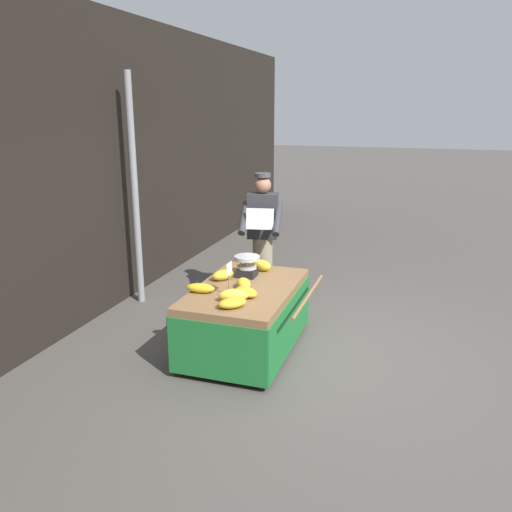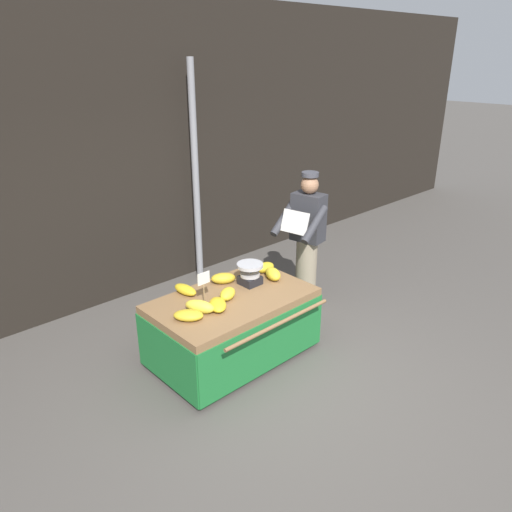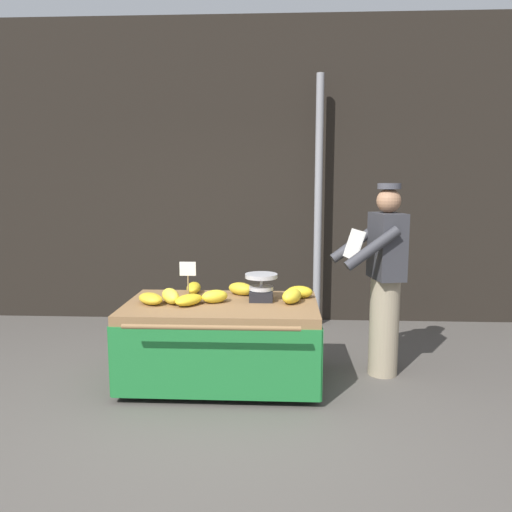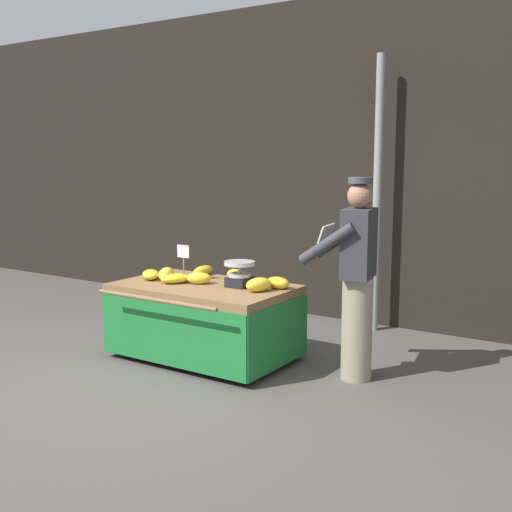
{
  "view_description": "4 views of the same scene",
  "coord_description": "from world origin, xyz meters",
  "px_view_note": "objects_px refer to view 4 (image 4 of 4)",
  "views": [
    {
      "loc": [
        -4.91,
        -0.96,
        2.52
      ],
      "look_at": [
        0.38,
        0.77,
        0.93
      ],
      "focal_mm": 36.73,
      "sensor_mm": 36.0,
      "label": 1
    },
    {
      "loc": [
        -2.87,
        -2.63,
        2.99
      ],
      "look_at": [
        0.29,
        0.76,
        1.06
      ],
      "focal_mm": 34.42,
      "sensor_mm": 36.0,
      "label": 2
    },
    {
      "loc": [
        0.46,
        -3.44,
        1.74
      ],
      "look_at": [
        0.24,
        0.85,
        1.1
      ],
      "focal_mm": 35.67,
      "sensor_mm": 36.0,
      "label": 3
    },
    {
      "loc": [
        3.54,
        -3.83,
        1.87
      ],
      "look_at": [
        0.44,
        0.89,
        1.0
      ],
      "focal_mm": 44.73,
      "sensor_mm": 36.0,
      "label": 4
    }
  ],
  "objects_px": {
    "banana_bunch_2": "(259,285)",
    "banana_bunch_3": "(199,278)",
    "banana_cart": "(204,305)",
    "banana_bunch_1": "(176,278)",
    "banana_bunch_6": "(203,270)",
    "banana_bunch_7": "(235,275)",
    "banana_bunch_0": "(278,283)",
    "weighing_scale": "(239,274)",
    "price_sign": "(183,255)",
    "banana_bunch_5": "(151,274)",
    "vendor_person": "(356,278)",
    "street_pole": "(377,196)",
    "banana_bunch_4": "(166,274)"
  },
  "relations": [
    {
      "from": "vendor_person",
      "to": "banana_bunch_6",
      "type": "bearing_deg",
      "value": 176.12
    },
    {
      "from": "banana_bunch_0",
      "to": "banana_bunch_6",
      "type": "xyz_separation_m",
      "value": [
        -0.97,
        0.16,
        -0.01
      ]
    },
    {
      "from": "street_pole",
      "to": "banana_bunch_0",
      "type": "relative_size",
      "value": 12.79
    },
    {
      "from": "banana_cart",
      "to": "banana_bunch_1",
      "type": "relative_size",
      "value": 5.86
    },
    {
      "from": "banana_bunch_6",
      "to": "vendor_person",
      "type": "distance_m",
      "value": 1.72
    },
    {
      "from": "banana_bunch_5",
      "to": "street_pole",
      "type": "bearing_deg",
      "value": 51.14
    },
    {
      "from": "banana_bunch_3",
      "to": "banana_bunch_6",
      "type": "distance_m",
      "value": 0.45
    },
    {
      "from": "banana_cart",
      "to": "banana_bunch_1",
      "type": "bearing_deg",
      "value": -160.18
    },
    {
      "from": "weighing_scale",
      "to": "banana_bunch_4",
      "type": "relative_size",
      "value": 0.95
    },
    {
      "from": "banana_cart",
      "to": "weighing_scale",
      "type": "relative_size",
      "value": 5.9
    },
    {
      "from": "banana_bunch_4",
      "to": "banana_bunch_7",
      "type": "height_order",
      "value": "banana_bunch_4"
    },
    {
      "from": "weighing_scale",
      "to": "banana_bunch_1",
      "type": "xyz_separation_m",
      "value": [
        -0.6,
        -0.19,
        -0.07
      ]
    },
    {
      "from": "banana_bunch_5",
      "to": "banana_bunch_7",
      "type": "relative_size",
      "value": 1.06
    },
    {
      "from": "banana_bunch_5",
      "to": "banana_bunch_6",
      "type": "relative_size",
      "value": 0.93
    },
    {
      "from": "banana_bunch_2",
      "to": "banana_bunch_3",
      "type": "distance_m",
      "value": 0.65
    },
    {
      "from": "weighing_scale",
      "to": "banana_bunch_7",
      "type": "bearing_deg",
      "value": 132.5
    },
    {
      "from": "banana_bunch_5",
      "to": "banana_bunch_6",
      "type": "height_order",
      "value": "same"
    },
    {
      "from": "banana_bunch_0",
      "to": "banana_bunch_7",
      "type": "xyz_separation_m",
      "value": [
        -0.53,
        0.09,
        0.0
      ]
    },
    {
      "from": "price_sign",
      "to": "banana_bunch_1",
      "type": "height_order",
      "value": "price_sign"
    },
    {
      "from": "street_pole",
      "to": "banana_bunch_5",
      "type": "height_order",
      "value": "street_pole"
    },
    {
      "from": "weighing_scale",
      "to": "banana_bunch_0",
      "type": "height_order",
      "value": "weighing_scale"
    },
    {
      "from": "price_sign",
      "to": "banana_bunch_5",
      "type": "xyz_separation_m",
      "value": [
        -0.29,
        -0.14,
        -0.2
      ]
    },
    {
      "from": "banana_bunch_5",
      "to": "banana_bunch_0",
      "type": "bearing_deg",
      "value": 13.01
    },
    {
      "from": "street_pole",
      "to": "price_sign",
      "type": "distance_m",
      "value": 2.2
    },
    {
      "from": "banana_bunch_4",
      "to": "vendor_person",
      "type": "relative_size",
      "value": 0.17
    },
    {
      "from": "banana_cart",
      "to": "banana_bunch_4",
      "type": "distance_m",
      "value": 0.5
    },
    {
      "from": "banana_bunch_0",
      "to": "banana_bunch_4",
      "type": "relative_size",
      "value": 0.78
    },
    {
      "from": "banana_bunch_7",
      "to": "banana_bunch_2",
      "type": "bearing_deg",
      "value": -32.64
    },
    {
      "from": "banana_bunch_2",
      "to": "banana_bunch_3",
      "type": "xyz_separation_m",
      "value": [
        -0.65,
        -0.02,
        -0.01
      ]
    },
    {
      "from": "price_sign",
      "to": "banana_bunch_7",
      "type": "distance_m",
      "value": 0.54
    },
    {
      "from": "banana_bunch_1",
      "to": "price_sign",
      "type": "bearing_deg",
      "value": 102.24
    },
    {
      "from": "price_sign",
      "to": "vendor_person",
      "type": "relative_size",
      "value": 0.2
    },
    {
      "from": "banana_bunch_0",
      "to": "banana_bunch_4",
      "type": "bearing_deg",
      "value": -167.2
    },
    {
      "from": "banana_bunch_2",
      "to": "banana_bunch_7",
      "type": "distance_m",
      "value": 0.54
    },
    {
      "from": "banana_bunch_3",
      "to": "banana_bunch_0",
      "type": "bearing_deg",
      "value": 16.48
    },
    {
      "from": "banana_bunch_4",
      "to": "banana_bunch_1",
      "type": "bearing_deg",
      "value": -20.04
    },
    {
      "from": "weighing_scale",
      "to": "banana_bunch_0",
      "type": "distance_m",
      "value": 0.36
    },
    {
      "from": "banana_bunch_4",
      "to": "banana_bunch_5",
      "type": "relative_size",
      "value": 1.06
    },
    {
      "from": "banana_cart",
      "to": "vendor_person",
      "type": "height_order",
      "value": "vendor_person"
    },
    {
      "from": "street_pole",
      "to": "weighing_scale",
      "type": "xyz_separation_m",
      "value": [
        -0.6,
        -1.72,
        -0.64
      ]
    },
    {
      "from": "vendor_person",
      "to": "banana_bunch_2",
      "type": "bearing_deg",
      "value": -163.41
    },
    {
      "from": "banana_bunch_7",
      "to": "banana_bunch_0",
      "type": "bearing_deg",
      "value": -10.06
    },
    {
      "from": "banana_bunch_1",
      "to": "banana_bunch_6",
      "type": "height_order",
      "value": "banana_bunch_6"
    },
    {
      "from": "banana_bunch_0",
      "to": "banana_bunch_4",
      "type": "height_order",
      "value": "banana_bunch_4"
    },
    {
      "from": "banana_cart",
      "to": "banana_bunch_1",
      "type": "distance_m",
      "value": 0.37
    },
    {
      "from": "banana_bunch_5",
      "to": "price_sign",
      "type": "bearing_deg",
      "value": 25.69
    },
    {
      "from": "banana_bunch_4",
      "to": "banana_bunch_0",
      "type": "bearing_deg",
      "value": 12.8
    },
    {
      "from": "banana_bunch_2",
      "to": "banana_cart",
      "type": "bearing_deg",
      "value": -178.24
    },
    {
      "from": "banana_cart",
      "to": "banana_bunch_2",
      "type": "bearing_deg",
      "value": 1.76
    },
    {
      "from": "weighing_scale",
      "to": "street_pole",
      "type": "bearing_deg",
      "value": 70.77
    }
  ]
}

